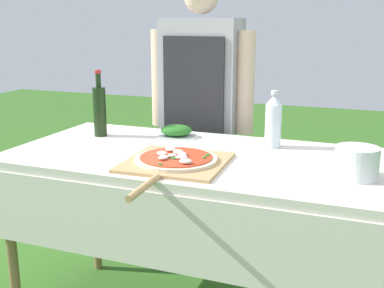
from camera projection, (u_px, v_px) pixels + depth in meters
prep_table at (193, 174)px, 1.96m from camera, size 1.50×0.77×0.81m
person_cook at (201, 104)px, 2.51m from camera, size 0.57×0.21×1.53m
pizza_on_peel at (175, 161)px, 1.79m from camera, size 0.38×0.60×0.05m
oil_bottle at (100, 110)px, 2.21m from camera, size 0.06×0.06×0.31m
water_bottle at (273, 121)px, 2.01m from camera, size 0.07×0.07×0.24m
herb_container at (177, 131)px, 2.21m from camera, size 0.20×0.18×0.06m
mixing_tub at (357, 163)px, 1.63m from camera, size 0.15×0.15×0.11m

